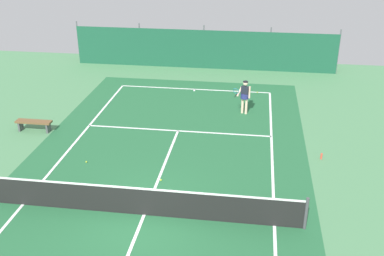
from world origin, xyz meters
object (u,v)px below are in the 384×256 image
Objects in this scene: tennis_ball_midcourt at (257,92)px; water_bottle at (321,156)px; tennis_ball_near_player at (161,180)px; courtside_bench at (34,123)px; tennis_ball_by_sideline at (86,162)px; tennis_player at (245,95)px; tennis_net at (144,201)px.

water_bottle is (2.59, -7.21, 0.09)m from tennis_ball_midcourt.
courtside_bench is (-6.41, 3.39, 0.34)m from tennis_ball_near_player.
water_bottle reaches higher than tennis_ball_by_sideline.
tennis_ball_near_player and tennis_ball_midcourt have the same top height.
courtside_bench is 6.67× the size of water_bottle.
tennis_ball_near_player and tennis_ball_by_sideline have the same top height.
tennis_ball_by_sideline is at bearing 66.93° from tennis_player.
tennis_net is at bearing -106.16° from tennis_ball_midcourt.
tennis_player reaches higher than tennis_ball_near_player.
tennis_player is 6.83× the size of water_bottle.
tennis_net is 9.29m from tennis_player.
tennis_player reaches higher than water_bottle.
tennis_ball_by_sideline is at bearing -170.04° from water_bottle.
tennis_player is 1.03× the size of courtside_bench.
courtside_bench is (-9.74, -6.33, 0.34)m from tennis_ball_midcourt.
tennis_net is 12.34m from tennis_ball_midcourt.
tennis_ball_midcourt is at bearing -79.31° from tennis_player.
tennis_ball_by_sideline is (-3.14, 0.92, 0.00)m from tennis_ball_near_player.
tennis_ball_by_sideline is at bearing 163.63° from tennis_ball_near_player.
tennis_ball_by_sideline is (-3.03, 3.05, -0.48)m from tennis_net.
water_bottle is at bearing 149.47° from tennis_player.
tennis_player is 24.85× the size of tennis_ball_by_sideline.
tennis_ball_midcourt is at bearing 33.01° from courtside_bench.
courtside_bench reaches higher than tennis_ball_by_sideline.
tennis_net reaches higher than tennis_ball_near_player.
tennis_player is at bearing 67.98° from tennis_ball_near_player.
water_bottle reaches higher than tennis_ball_midcourt.
courtside_bench is at bearing 138.85° from tennis_net.
tennis_ball_midcourt is 0.28× the size of water_bottle.
tennis_ball_near_player is at bearing 90.19° from tennis_player.
tennis_ball_by_sideline is (-5.85, -5.79, -0.93)m from tennis_player.
tennis_ball_near_player is at bearing -16.37° from tennis_ball_by_sideline.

